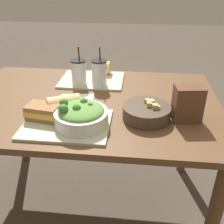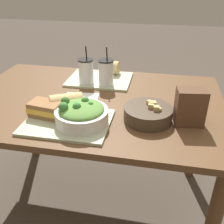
{
  "view_description": "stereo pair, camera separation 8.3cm",
  "coord_description": "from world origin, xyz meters",
  "px_view_note": "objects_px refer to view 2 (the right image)",
  "views": [
    {
      "loc": [
        0.24,
        -1.16,
        1.31
      ],
      "look_at": [
        0.15,
        -0.23,
        0.79
      ],
      "focal_mm": 42.0,
      "sensor_mm": 36.0,
      "label": 1
    },
    {
      "loc": [
        0.33,
        -1.15,
        1.31
      ],
      "look_at": [
        0.15,
        -0.23,
        0.79
      ],
      "focal_mm": 42.0,
      "sensor_mm": 36.0,
      "label": 2
    }
  ],
  "objects_px": {
    "soup_bowl": "(148,113)",
    "napkin_folded": "(81,98)",
    "drink_cup_dark": "(86,72)",
    "salad_bowl": "(81,113)",
    "baguette_near": "(67,102)",
    "drink_cup_red": "(106,73)",
    "chip_bag": "(190,107)",
    "sandwich_near": "(46,109)",
    "baguette_far": "(111,67)"
  },
  "relations": [
    {
      "from": "soup_bowl",
      "to": "drink_cup_dark",
      "type": "relative_size",
      "value": 0.98
    },
    {
      "from": "soup_bowl",
      "to": "napkin_folded",
      "type": "height_order",
      "value": "soup_bowl"
    },
    {
      "from": "salad_bowl",
      "to": "napkin_folded",
      "type": "height_order",
      "value": "salad_bowl"
    },
    {
      "from": "napkin_folded",
      "to": "soup_bowl",
      "type": "bearing_deg",
      "value": -24.07
    },
    {
      "from": "sandwich_near",
      "to": "chip_bag",
      "type": "distance_m",
      "value": 0.61
    },
    {
      "from": "salad_bowl",
      "to": "baguette_far",
      "type": "distance_m",
      "value": 0.59
    },
    {
      "from": "chip_bag",
      "to": "napkin_folded",
      "type": "bearing_deg",
      "value": 156.33
    },
    {
      "from": "sandwich_near",
      "to": "drink_cup_red",
      "type": "xyz_separation_m",
      "value": [
        0.18,
        0.39,
        0.03
      ]
    },
    {
      "from": "salad_bowl",
      "to": "drink_cup_dark",
      "type": "distance_m",
      "value": 0.42
    },
    {
      "from": "drink_cup_dark",
      "to": "chip_bag",
      "type": "xyz_separation_m",
      "value": [
        0.54,
        -0.32,
        0.0
      ]
    },
    {
      "from": "sandwich_near",
      "to": "baguette_far",
      "type": "bearing_deg",
      "value": 80.99
    },
    {
      "from": "salad_bowl",
      "to": "baguette_far",
      "type": "relative_size",
      "value": 1.96
    },
    {
      "from": "baguette_far",
      "to": "drink_cup_red",
      "type": "height_order",
      "value": "drink_cup_red"
    },
    {
      "from": "drink_cup_dark",
      "to": "drink_cup_red",
      "type": "xyz_separation_m",
      "value": [
        0.11,
        0.0,
        0.0
      ]
    },
    {
      "from": "drink_cup_dark",
      "to": "chip_bag",
      "type": "relative_size",
      "value": 1.35
    },
    {
      "from": "soup_bowl",
      "to": "sandwich_near",
      "type": "height_order",
      "value": "soup_bowl"
    },
    {
      "from": "baguette_far",
      "to": "baguette_near",
      "type": "bearing_deg",
      "value": 174.66
    },
    {
      "from": "drink_cup_dark",
      "to": "chip_bag",
      "type": "height_order",
      "value": "drink_cup_dark"
    },
    {
      "from": "sandwich_near",
      "to": "drink_cup_dark",
      "type": "height_order",
      "value": "drink_cup_dark"
    },
    {
      "from": "soup_bowl",
      "to": "sandwich_near",
      "type": "distance_m",
      "value": 0.44
    },
    {
      "from": "baguette_near",
      "to": "drink_cup_red",
      "type": "relative_size",
      "value": 0.76
    },
    {
      "from": "drink_cup_dark",
      "to": "drink_cup_red",
      "type": "height_order",
      "value": "drink_cup_red"
    },
    {
      "from": "salad_bowl",
      "to": "sandwich_near",
      "type": "distance_m",
      "value": 0.17
    },
    {
      "from": "baguette_far",
      "to": "soup_bowl",
      "type": "bearing_deg",
      "value": -145.85
    },
    {
      "from": "sandwich_near",
      "to": "baguette_far",
      "type": "distance_m",
      "value": 0.59
    },
    {
      "from": "drink_cup_red",
      "to": "chip_bag",
      "type": "height_order",
      "value": "drink_cup_red"
    },
    {
      "from": "baguette_far",
      "to": "drink_cup_dark",
      "type": "relative_size",
      "value": 0.53
    },
    {
      "from": "baguette_far",
      "to": "chip_bag",
      "type": "bearing_deg",
      "value": -132.29
    },
    {
      "from": "baguette_near",
      "to": "napkin_folded",
      "type": "relative_size",
      "value": 0.9
    },
    {
      "from": "soup_bowl",
      "to": "baguette_near",
      "type": "relative_size",
      "value": 1.27
    },
    {
      "from": "baguette_near",
      "to": "chip_bag",
      "type": "height_order",
      "value": "chip_bag"
    },
    {
      "from": "soup_bowl",
      "to": "sandwich_near",
      "type": "bearing_deg",
      "value": -171.53
    },
    {
      "from": "soup_bowl",
      "to": "baguette_far",
      "type": "relative_size",
      "value": 1.84
    },
    {
      "from": "chip_bag",
      "to": "napkin_folded",
      "type": "height_order",
      "value": "chip_bag"
    },
    {
      "from": "sandwich_near",
      "to": "napkin_folded",
      "type": "xyz_separation_m",
      "value": [
        0.09,
        0.22,
        -0.04
      ]
    },
    {
      "from": "salad_bowl",
      "to": "chip_bag",
      "type": "relative_size",
      "value": 1.42
    },
    {
      "from": "sandwich_near",
      "to": "baguette_near",
      "type": "relative_size",
      "value": 0.94
    },
    {
      "from": "baguette_far",
      "to": "drink_cup_dark",
      "type": "xyz_separation_m",
      "value": [
        -0.1,
        -0.17,
        0.03
      ]
    },
    {
      "from": "sandwich_near",
      "to": "salad_bowl",
      "type": "bearing_deg",
      "value": -0.45
    },
    {
      "from": "soup_bowl",
      "to": "baguette_near",
      "type": "height_order",
      "value": "baguette_near"
    },
    {
      "from": "baguette_far",
      "to": "chip_bag",
      "type": "distance_m",
      "value": 0.66
    },
    {
      "from": "salad_bowl",
      "to": "drink_cup_dark",
      "type": "bearing_deg",
      "value": 103.27
    },
    {
      "from": "chip_bag",
      "to": "drink_cup_dark",
      "type": "bearing_deg",
      "value": 141.93
    },
    {
      "from": "soup_bowl",
      "to": "sandwich_near",
      "type": "xyz_separation_m",
      "value": [
        -0.44,
        -0.07,
        0.01
      ]
    },
    {
      "from": "drink_cup_dark",
      "to": "baguette_near",
      "type": "bearing_deg",
      "value": -89.5
    },
    {
      "from": "baguette_near",
      "to": "baguette_far",
      "type": "xyz_separation_m",
      "value": [
        0.1,
        0.5,
        0.0
      ]
    },
    {
      "from": "sandwich_near",
      "to": "chip_bag",
      "type": "height_order",
      "value": "chip_bag"
    },
    {
      "from": "soup_bowl",
      "to": "napkin_folded",
      "type": "xyz_separation_m",
      "value": [
        -0.35,
        0.16,
        -0.03
      ]
    },
    {
      "from": "baguette_near",
      "to": "baguette_far",
      "type": "relative_size",
      "value": 1.45
    },
    {
      "from": "salad_bowl",
      "to": "baguette_near",
      "type": "bearing_deg",
      "value": 135.88
    }
  ]
}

